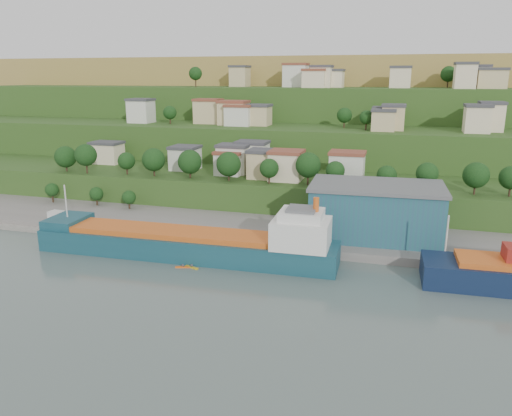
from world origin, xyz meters
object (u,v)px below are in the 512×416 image
at_px(cargo_ship_near, 194,245).
at_px(kayak_orange, 183,267).
at_px(caravan, 61,218).
at_px(warehouse, 376,210).

relative_size(cargo_ship_near, kayak_orange, 21.35).
relative_size(cargo_ship_near, caravan, 10.06).
height_order(cargo_ship_near, warehouse, cargo_ship_near).
xyz_separation_m(caravan, kayak_orange, (43.24, -17.61, -2.56)).
bearing_deg(warehouse, cargo_ship_near, -153.90).
bearing_deg(kayak_orange, caravan, 141.67).
bearing_deg(kayak_orange, warehouse, 19.36).
bearing_deg(cargo_ship_near, kayak_orange, -91.23).
height_order(caravan, kayak_orange, caravan).
height_order(warehouse, kayak_orange, warehouse).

